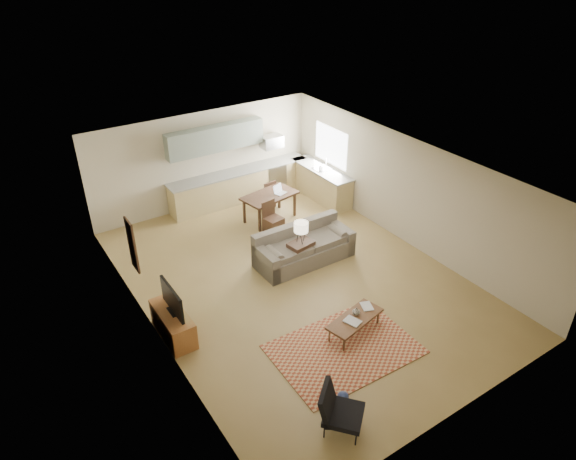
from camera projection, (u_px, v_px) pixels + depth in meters
room at (296, 228)px, 10.89m from camera, size 9.00×9.00×9.00m
kitchen_counter_back at (240, 185)px, 14.78m from camera, size 4.26×0.64×0.92m
kitchen_counter_right at (321, 183)px, 14.89m from camera, size 0.64×2.26×0.92m
kitchen_range at (273, 177)px, 15.31m from camera, size 0.62×0.62×0.90m
kitchen_microwave at (272, 142)px, 14.77m from camera, size 0.62×0.40×0.35m
upper_cabinets at (215, 138)px, 13.85m from camera, size 2.80×0.34×0.70m
window_right at (331, 146)px, 14.49m from camera, size 0.02×1.40×1.05m
wall_art_left at (133, 245)px, 9.92m from camera, size 0.06×0.42×1.10m
triptych at (200, 147)px, 13.86m from camera, size 1.70×0.04×0.50m
rug at (344, 349)px, 9.64m from camera, size 2.68×1.90×0.02m
sofa at (304, 246)px, 12.02m from camera, size 2.44×1.07×0.85m
coffee_table at (354, 325)px, 9.96m from camera, size 1.31×0.75×0.37m
book_a at (349, 325)px, 9.68m from camera, size 0.41×0.45×0.03m
book_b at (362, 307)px, 10.13m from camera, size 0.41×0.43×0.02m
vase at (356, 311)px, 9.92m from camera, size 0.18×0.18×0.16m
armchair at (344, 411)px, 7.92m from camera, size 0.97×0.97×0.79m
tv_credenza at (173, 324)px, 9.85m from camera, size 0.47×1.23×0.57m
tv at (172, 300)px, 9.58m from camera, size 0.09×0.95×0.57m
console_table at (301, 255)px, 11.85m from camera, size 0.63×0.47×0.67m
table_lamp at (301, 232)px, 11.54m from camera, size 0.42×0.42×0.54m
dining_table at (270, 207)px, 13.81m from camera, size 1.58×1.08×0.74m
dining_chair_near at (273, 218)px, 13.12m from camera, size 0.49×0.51×0.89m
dining_chair_far at (266, 193)px, 14.45m from camera, size 0.42×0.44×0.82m
laptop at (281, 189)px, 13.63m from camera, size 0.37×0.32×0.23m
soap_bottle at (321, 167)px, 14.50m from camera, size 0.13×0.13×0.19m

